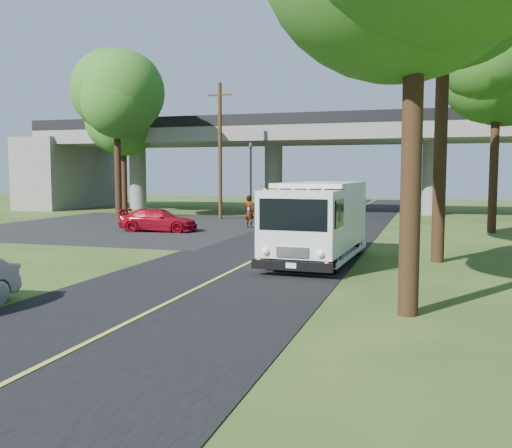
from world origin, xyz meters
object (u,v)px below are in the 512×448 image
at_px(tree_left_far, 124,116).
at_px(traffic_signal, 251,171).
at_px(utility_pole, 220,150).
at_px(red_sedan, 158,220).
at_px(tree_left_lot, 118,99).
at_px(pedestrian, 250,212).
at_px(tree_right_far, 502,69).
at_px(step_van, 318,219).

bearing_deg(tree_left_far, traffic_signal, -9.65).
xyz_separation_m(utility_pole, tree_left_far, (-9.29, 3.84, 2.86)).
bearing_deg(traffic_signal, red_sedan, -99.81).
distance_m(utility_pole, tree_left_lot, 7.43).
xyz_separation_m(tree_left_lot, pedestrian, (9.99, -3.03, -6.98)).
bearing_deg(tree_right_far, pedestrian, -175.49).
relative_size(traffic_signal, tree_left_far, 0.53).
relative_size(utility_pole, pedestrian, 4.88).
height_order(tree_left_far, step_van, tree_left_far).
height_order(traffic_signal, tree_right_far, tree_right_far).
bearing_deg(traffic_signal, step_van, -65.88).
height_order(tree_left_lot, pedestrian, tree_left_lot).
bearing_deg(step_van, tree_left_lot, 141.08).
xyz_separation_m(traffic_signal, red_sedan, (-1.81, -10.49, -2.60)).
bearing_deg(tree_left_lot, utility_pole, 18.97).
relative_size(utility_pole, tree_left_lot, 0.86).
height_order(utility_pole, tree_left_lot, tree_left_lot).
bearing_deg(tree_left_lot, traffic_signal, 28.11).
bearing_deg(tree_right_far, tree_left_lot, 175.03).
xyz_separation_m(traffic_signal, pedestrian, (2.20, -7.19, -2.28)).
distance_m(utility_pole, tree_left_far, 10.45).
bearing_deg(utility_pole, step_van, -59.26).
height_order(tree_left_far, red_sedan, tree_left_far).
bearing_deg(red_sedan, tree_left_lot, 38.06).
relative_size(traffic_signal, utility_pole, 0.58).
xyz_separation_m(tree_left_lot, step_van, (16.00, -14.15, -6.40)).
bearing_deg(utility_pole, tree_left_far, 157.57).
xyz_separation_m(red_sedan, pedestrian, (4.01, 3.30, 0.32)).
relative_size(tree_right_far, step_van, 1.64).
bearing_deg(traffic_signal, utility_pole, -126.87).
height_order(step_van, red_sedan, step_van).
bearing_deg(step_van, tree_left_far, 135.89).
relative_size(traffic_signal, step_van, 0.78).
relative_size(utility_pole, tree_left_far, 0.91).
height_order(tree_left_far, pedestrian, tree_left_far).
bearing_deg(tree_right_far, traffic_signal, 157.93).
distance_m(utility_pole, pedestrian, 7.36).
relative_size(tree_right_far, pedestrian, 5.96).
bearing_deg(pedestrian, tree_left_lot, 11.68).
bearing_deg(utility_pole, pedestrian, -54.51).
xyz_separation_m(utility_pole, pedestrian, (3.70, -5.19, -3.67)).
bearing_deg(tree_left_lot, tree_left_far, 116.57).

